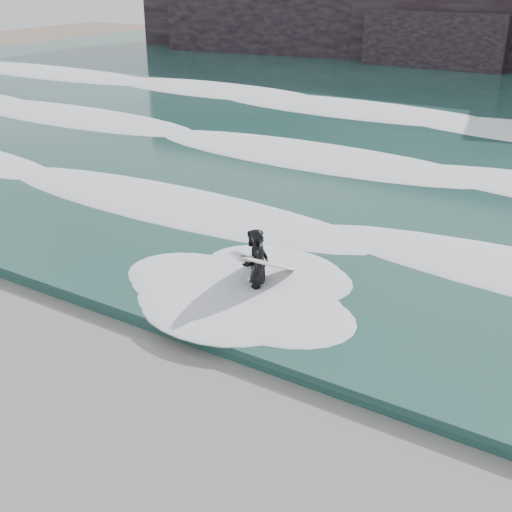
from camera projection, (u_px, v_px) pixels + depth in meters
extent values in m
plane|color=#886654|center=(109.00, 445.00, 10.23)|extent=(120.00, 120.00, 0.00)
cube|color=#1F4741|center=(511.00, 112.00, 32.57)|extent=(90.00, 52.00, 0.30)
ellipsoid|color=white|center=(346.00, 237.00, 17.01)|extent=(60.00, 3.20, 0.20)
ellipsoid|color=white|center=(430.00, 170.00, 22.41)|extent=(60.00, 4.00, 0.24)
ellipsoid|color=white|center=(493.00, 121.00, 29.35)|extent=(60.00, 4.80, 0.30)
imported|color=black|center=(259.00, 265.00, 14.33)|extent=(0.58, 0.72, 1.72)
ellipsoid|color=white|center=(245.00, 259.00, 14.54)|extent=(1.24, 2.05, 1.32)
imported|color=black|center=(253.00, 262.00, 14.69)|extent=(0.59, 0.76, 1.55)
ellipsoid|color=silver|center=(269.00, 263.00, 14.46)|extent=(0.84, 1.97, 1.05)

